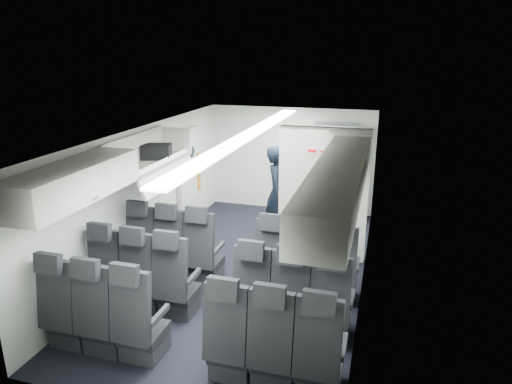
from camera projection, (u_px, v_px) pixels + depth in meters
The scene contains 14 objects.
cabin_shell at pixel (248, 201), 6.69m from camera, with size 3.41×6.01×2.16m.
seat_row_front at pixel (238, 261), 6.42m from camera, with size 3.33×0.56×1.24m.
seat_row_mid at pixel (215, 293), 5.59m from camera, with size 3.33×0.56×1.24m.
seat_row_rear at pixel (184, 335), 4.77m from camera, with size 3.33×0.56×1.24m.
overhead_bin_left_rear at pixel (73, 182), 5.01m from camera, with size 0.53×1.80×0.40m.
overhead_bin_left_front_open at pixel (149, 158), 6.66m from camera, with size 0.64×1.70×0.72m.
overhead_bin_right_rear at pixel (329, 205), 4.27m from camera, with size 0.53×1.80×0.40m.
overhead_bin_right_front at pixel (346, 163), 5.87m from camera, with size 0.53×1.70×0.40m.
bulkhead_partition at pixel (323, 194), 7.18m from camera, with size 1.40×0.15×2.13m.
galley_unit at pixel (335, 172), 8.99m from camera, with size 0.85×0.52×1.90m.
boarding_door at pixel (190, 177), 8.60m from camera, with size 0.12×1.27×1.86m.
flight_attendant at pixel (278, 193), 8.02m from camera, with size 0.61×0.40×1.69m, color black.
carry_on_bag at pixel (157, 153), 6.88m from camera, with size 0.42×0.30×0.25m, color black.
papers at pixel (288, 186), 7.87m from camera, with size 0.20×0.02×0.14m, color white.
Camera 1 is at (1.86, -6.07, 3.25)m, focal length 32.00 mm.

